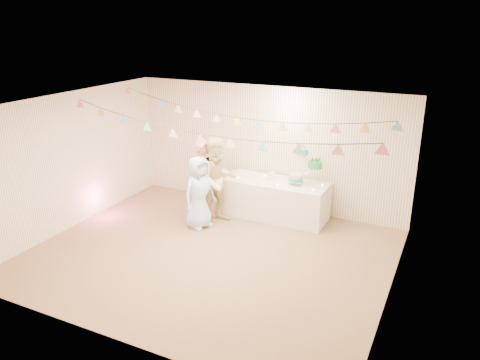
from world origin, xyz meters
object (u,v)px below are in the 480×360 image
at_px(table, 276,199).
at_px(person_adult_b, 218,181).
at_px(person_adult_a, 205,180).
at_px(cake_stand, 304,167).
at_px(person_child, 199,192).

xyz_separation_m(table, person_adult_b, (-0.94, -0.73, 0.49)).
distance_m(table, person_adult_a, 1.51).
relative_size(table, cake_stand, 2.71).
bearing_deg(cake_stand, person_child, -146.36).
height_order(cake_stand, person_adult_b, person_adult_b).
height_order(person_adult_a, person_adult_b, person_adult_b).
xyz_separation_m(person_adult_a, person_child, (0.10, -0.40, -0.11)).
bearing_deg(table, cake_stand, 5.19).
relative_size(cake_stand, person_adult_b, 0.43).
distance_m(person_adult_b, person_child, 0.45).
bearing_deg(person_child, person_adult_b, -12.21).
xyz_separation_m(table, person_adult_a, (-1.27, -0.69, 0.44)).
distance_m(cake_stand, person_adult_b, 1.70).
distance_m(table, person_child, 1.63).
bearing_deg(table, person_adult_a, -151.52).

